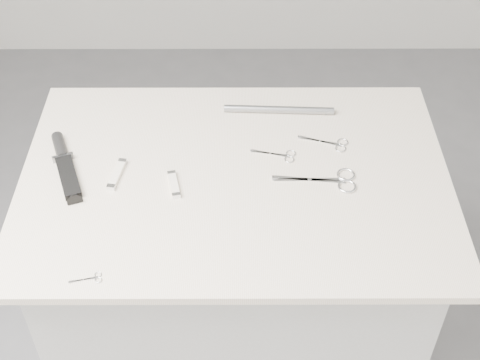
{
  "coord_description": "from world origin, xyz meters",
  "views": [
    {
      "loc": [
        0.01,
        -1.13,
        1.98
      ],
      "look_at": [
        0.01,
        -0.01,
        0.92
      ],
      "focal_mm": 50.0,
      "sensor_mm": 36.0,
      "label": 1
    }
  ],
  "objects_px": {
    "plinth": "(236,298)",
    "pocket_knife_a": "(117,174)",
    "sheathed_knife": "(64,163)",
    "metal_rail": "(279,110)",
    "tiny_scissors": "(90,279)",
    "embroidery_scissors_a": "(332,144)",
    "embroidery_scissors_b": "(281,155)",
    "pocket_knife_b": "(174,185)",
    "large_shears": "(333,180)"
  },
  "relations": [
    {
      "from": "pocket_knife_b",
      "to": "embroidery_scissors_a",
      "type": "bearing_deg",
      "value": -80.99
    },
    {
      "from": "large_shears",
      "to": "tiny_scissors",
      "type": "relative_size",
      "value": 2.88
    },
    {
      "from": "embroidery_scissors_a",
      "to": "pocket_knife_b",
      "type": "xyz_separation_m",
      "value": [
        -0.38,
        -0.15,
        0.0
      ]
    },
    {
      "from": "embroidery_scissors_b",
      "to": "tiny_scissors",
      "type": "xyz_separation_m",
      "value": [
        -0.4,
        -0.37,
        -0.0
      ]
    },
    {
      "from": "plinth",
      "to": "sheathed_knife",
      "type": "relative_size",
      "value": 3.98
    },
    {
      "from": "plinth",
      "to": "pocket_knife_a",
      "type": "relative_size",
      "value": 8.78
    },
    {
      "from": "embroidery_scissors_b",
      "to": "metal_rail",
      "type": "height_order",
      "value": "metal_rail"
    },
    {
      "from": "embroidery_scissors_b",
      "to": "metal_rail",
      "type": "relative_size",
      "value": 0.39
    },
    {
      "from": "large_shears",
      "to": "sheathed_knife",
      "type": "xyz_separation_m",
      "value": [
        -0.63,
        0.06,
        0.01
      ]
    },
    {
      "from": "large_shears",
      "to": "embroidery_scissors_b",
      "type": "bearing_deg",
      "value": 145.64
    },
    {
      "from": "pocket_knife_b",
      "to": "pocket_knife_a",
      "type": "bearing_deg",
      "value": 63.1
    },
    {
      "from": "embroidery_scissors_b",
      "to": "tiny_scissors",
      "type": "distance_m",
      "value": 0.55
    },
    {
      "from": "embroidery_scissors_a",
      "to": "pocket_knife_b",
      "type": "height_order",
      "value": "pocket_knife_b"
    },
    {
      "from": "plinth",
      "to": "large_shears",
      "type": "xyz_separation_m",
      "value": [
        0.23,
        -0.02,
        0.47
      ]
    },
    {
      "from": "embroidery_scissors_b",
      "to": "pocket_knife_b",
      "type": "distance_m",
      "value": 0.27
    },
    {
      "from": "tiny_scissors",
      "to": "sheathed_knife",
      "type": "height_order",
      "value": "sheathed_knife"
    },
    {
      "from": "embroidery_scissors_a",
      "to": "sheathed_knife",
      "type": "height_order",
      "value": "sheathed_knife"
    },
    {
      "from": "pocket_knife_b",
      "to": "sheathed_knife",
      "type": "bearing_deg",
      "value": 62.28
    },
    {
      "from": "plinth",
      "to": "embroidery_scissors_a",
      "type": "distance_m",
      "value": 0.54
    },
    {
      "from": "embroidery_scissors_a",
      "to": "pocket_knife_a",
      "type": "height_order",
      "value": "pocket_knife_a"
    },
    {
      "from": "tiny_scissors",
      "to": "metal_rail",
      "type": "height_order",
      "value": "metal_rail"
    },
    {
      "from": "embroidery_scissors_a",
      "to": "embroidery_scissors_b",
      "type": "relative_size",
      "value": 1.12
    },
    {
      "from": "plinth",
      "to": "embroidery_scissors_b",
      "type": "height_order",
      "value": "embroidery_scissors_b"
    },
    {
      "from": "sheathed_knife",
      "to": "pocket_knife_b",
      "type": "xyz_separation_m",
      "value": [
        0.26,
        -0.07,
        -0.0
      ]
    },
    {
      "from": "plinth",
      "to": "sheathed_knife",
      "type": "xyz_separation_m",
      "value": [
        -0.4,
        0.04,
        0.48
      ]
    },
    {
      "from": "pocket_knife_b",
      "to": "metal_rail",
      "type": "distance_m",
      "value": 0.37
    },
    {
      "from": "embroidery_scissors_b",
      "to": "tiny_scissors",
      "type": "bearing_deg",
      "value": -124.07
    },
    {
      "from": "embroidery_scissors_b",
      "to": "pocket_knife_a",
      "type": "bearing_deg",
      "value": -156.75
    },
    {
      "from": "pocket_knife_b",
      "to": "embroidery_scissors_b",
      "type": "bearing_deg",
      "value": -79.54
    },
    {
      "from": "embroidery_scissors_a",
      "to": "metal_rail",
      "type": "xyz_separation_m",
      "value": [
        -0.13,
        0.13,
        0.01
      ]
    },
    {
      "from": "plinth",
      "to": "pocket_knife_a",
      "type": "distance_m",
      "value": 0.55
    },
    {
      "from": "pocket_knife_b",
      "to": "metal_rail",
      "type": "height_order",
      "value": "metal_rail"
    },
    {
      "from": "metal_rail",
      "to": "embroidery_scissors_b",
      "type": "bearing_deg",
      "value": -90.74
    },
    {
      "from": "pocket_knife_b",
      "to": "large_shears",
      "type": "bearing_deg",
      "value": -99.87
    },
    {
      "from": "sheathed_knife",
      "to": "metal_rail",
      "type": "distance_m",
      "value": 0.55
    },
    {
      "from": "plinth",
      "to": "large_shears",
      "type": "bearing_deg",
      "value": -4.53
    },
    {
      "from": "large_shears",
      "to": "sheathed_knife",
      "type": "height_order",
      "value": "sheathed_knife"
    },
    {
      "from": "embroidery_scissors_b",
      "to": "metal_rail",
      "type": "distance_m",
      "value": 0.17
    },
    {
      "from": "tiny_scissors",
      "to": "sheathed_knife",
      "type": "xyz_separation_m",
      "value": [
        -0.11,
        0.34,
        0.01
      ]
    },
    {
      "from": "pocket_knife_b",
      "to": "tiny_scissors",
      "type": "bearing_deg",
      "value": 138.48
    },
    {
      "from": "embroidery_scissors_a",
      "to": "metal_rail",
      "type": "distance_m",
      "value": 0.18
    },
    {
      "from": "pocket_knife_a",
      "to": "pocket_knife_b",
      "type": "relative_size",
      "value": 1.19
    },
    {
      "from": "embroidery_scissors_b",
      "to": "pocket_knife_b",
      "type": "height_order",
      "value": "pocket_knife_b"
    },
    {
      "from": "large_shears",
      "to": "embroidery_scissors_b",
      "type": "distance_m",
      "value": 0.15
    },
    {
      "from": "tiny_scissors",
      "to": "metal_rail",
      "type": "xyz_separation_m",
      "value": [
        0.4,
        0.54,
        0.01
      ]
    },
    {
      "from": "tiny_scissors",
      "to": "pocket_knife_b",
      "type": "xyz_separation_m",
      "value": [
        0.15,
        0.27,
        0.0
      ]
    },
    {
      "from": "large_shears",
      "to": "embroidery_scissors_a",
      "type": "distance_m",
      "value": 0.13
    },
    {
      "from": "embroidery_scissors_b",
      "to": "sheathed_knife",
      "type": "height_order",
      "value": "sheathed_knife"
    },
    {
      "from": "tiny_scissors",
      "to": "embroidery_scissors_b",
      "type": "bearing_deg",
      "value": 30.64
    },
    {
      "from": "plinth",
      "to": "tiny_scissors",
      "type": "xyz_separation_m",
      "value": [
        -0.29,
        -0.3,
        0.47
      ]
    }
  ]
}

